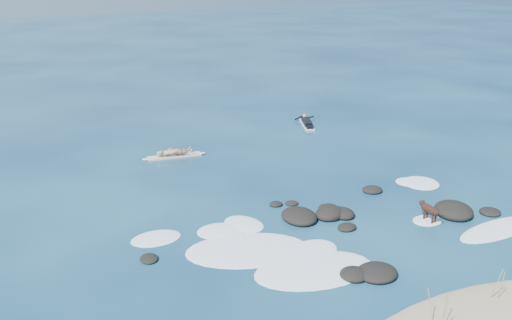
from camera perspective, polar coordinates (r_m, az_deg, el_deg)
ground at (r=21.17m, az=6.85°, el=-5.25°), size 160.00×160.00×0.00m
dune_grass at (r=15.48m, az=22.86°, el=-14.23°), size 4.09×1.99×1.21m
reef_rocks at (r=20.51m, az=11.49°, el=-6.05°), size 12.98×6.71×0.57m
breaking_foam at (r=19.08m, az=5.44°, el=-8.10°), size 13.49×6.39×0.12m
standing_surfer_rig at (r=26.77m, az=-8.24°, el=1.65°), size 3.02×0.83×1.72m
paddling_surfer_rig at (r=31.89m, az=5.09°, el=3.74°), size 1.48×2.46×0.43m
dog at (r=21.06m, az=16.94°, el=-4.74°), size 0.32×1.12×0.71m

